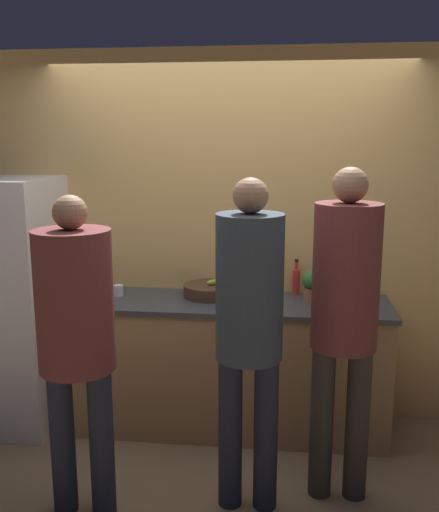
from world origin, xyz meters
name	(u,v)px	position (x,y,z in m)	size (l,w,h in m)	color
ground_plane	(217,451)	(0.00, 0.00, 0.00)	(14.00, 14.00, 0.00)	#8C704C
wall_back	(228,237)	(0.00, 0.65, 1.30)	(5.20, 0.06, 2.60)	#E0B266
counter	(223,364)	(0.00, 0.35, 0.46)	(2.24, 0.63, 0.92)	tan
refrigerator	(2,303)	(-1.54, 0.28, 0.87)	(0.77, 0.74, 1.74)	white
person_left	(76,326)	(-0.64, -0.68, 1.06)	(0.39, 0.39, 1.72)	#232838
person_center	(249,318)	(0.23, -0.53, 1.08)	(0.35, 0.35, 1.81)	#232838
person_right	(345,307)	(0.73, -0.37, 1.11)	(0.35, 0.35, 1.85)	#38332D
fruit_bowl	(210,290)	(-0.10, 0.44, 0.96)	(0.36, 0.36, 0.12)	#4C3323
utensil_crock	(263,288)	(0.27, 0.46, 0.98)	(0.09, 0.09, 0.24)	#3D424C
bottle_red	(296,281)	(0.49, 0.57, 1.02)	(0.05, 0.05, 0.25)	red
bottle_amber	(90,295)	(-0.87, 0.18, 0.98)	(0.07, 0.07, 0.15)	brown
cup_white	(118,290)	(-0.74, 0.39, 0.96)	(0.07, 0.07, 0.08)	white
potted_plant	(311,285)	(0.59, 0.40, 1.03)	(0.13, 0.13, 0.21)	#9E6042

